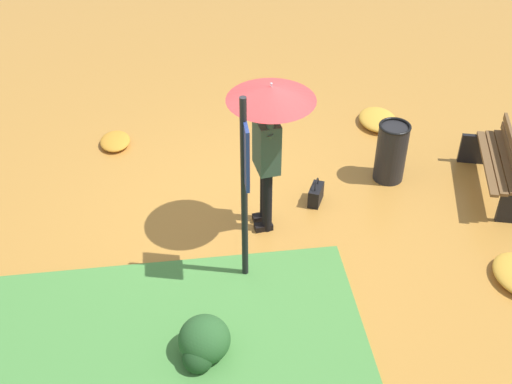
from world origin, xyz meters
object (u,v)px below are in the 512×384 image
(person_with_umbrella, at_px, (269,120))
(trash_bin, at_px, (391,152))
(info_sign_post, at_px, (245,172))
(park_bench, at_px, (498,165))
(handbag, at_px, (316,194))

(person_with_umbrella, relative_size, trash_bin, 2.45)
(trash_bin, bearing_deg, info_sign_post, -53.10)
(park_bench, bearing_deg, handbag, -91.26)
(trash_bin, bearing_deg, handbag, -70.03)
(handbag, bearing_deg, trash_bin, 109.97)
(person_with_umbrella, xyz_separation_m, info_sign_post, (0.76, -0.35, -0.11))
(person_with_umbrella, height_order, trash_bin, person_with_umbrella)
(handbag, relative_size, park_bench, 0.26)
(handbag, xyz_separation_m, park_bench, (0.05, 2.35, 0.28))
(park_bench, bearing_deg, trash_bin, -108.93)
(info_sign_post, relative_size, trash_bin, 2.76)
(info_sign_post, relative_size, handbag, 6.22)
(info_sign_post, distance_m, park_bench, 3.72)
(park_bench, bearing_deg, info_sign_post, -71.39)
(person_with_umbrella, bearing_deg, handbag, 122.07)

